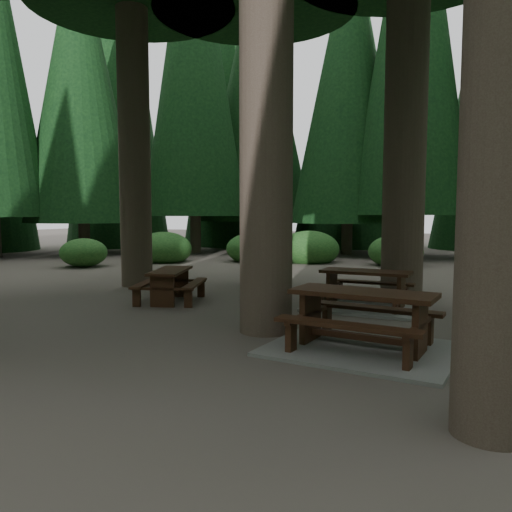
% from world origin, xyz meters
% --- Properties ---
extents(ground, '(80.00, 80.00, 0.00)m').
position_xyz_m(ground, '(0.00, 0.00, 0.00)').
color(ground, '#554C45').
rests_on(ground, ground).
extents(picnic_table_a, '(2.69, 2.31, 0.84)m').
position_xyz_m(picnic_table_a, '(2.45, -0.33, 0.29)').
color(picnic_table_a, gray).
rests_on(picnic_table_a, ground).
extents(picnic_table_b, '(1.72, 1.92, 0.69)m').
position_xyz_m(picnic_table_b, '(-2.09, 1.85, 0.46)').
color(picnic_table_b, black).
rests_on(picnic_table_b, ground).
extents(picnic_table_c, '(2.30, 1.93, 0.75)m').
position_xyz_m(picnic_table_c, '(1.88, 2.83, 0.25)').
color(picnic_table_c, gray).
rests_on(picnic_table_c, ground).
extents(shrub_ring, '(23.86, 24.64, 1.49)m').
position_xyz_m(shrub_ring, '(0.70, 0.75, 0.40)').
color(shrub_ring, '#1C531E').
rests_on(shrub_ring, ground).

